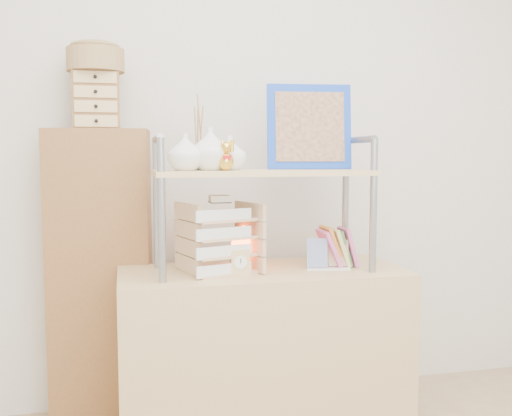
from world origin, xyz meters
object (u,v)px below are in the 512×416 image
Objects in this scene: desk at (263,356)px; cabinet at (101,277)px; letter_tray at (220,242)px; salt_lamp at (244,247)px.

cabinet reaches higher than desk.
letter_tray reaches higher than salt_lamp.
salt_lamp is at bearing -22.07° from cabinet.
letter_tray is (-0.19, -0.00, 0.50)m from desk.
cabinet is at bearing 151.58° from salt_lamp.
salt_lamp reaches higher than desk.
cabinet reaches higher than salt_lamp.
cabinet is 7.27× the size of salt_lamp.
cabinet is 4.21× the size of letter_tray.
salt_lamp is (0.11, 0.05, -0.03)m from letter_tray.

